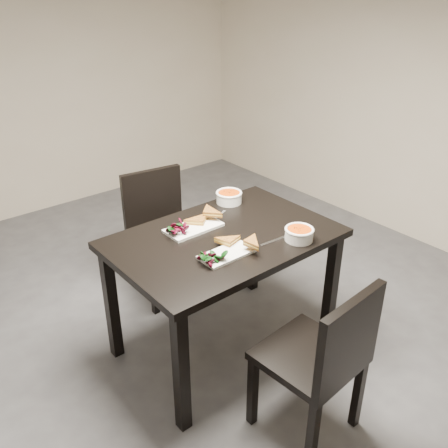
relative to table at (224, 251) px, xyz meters
name	(u,v)px	position (x,y,z in m)	size (l,w,h in m)	color
ground	(161,367)	(-0.41, 0.08, -0.65)	(5.00, 5.00, 0.00)	#47474C
room_shell	(134,23)	(-0.41, 0.08, 1.18)	(5.02, 5.02, 2.81)	beige
table	(224,251)	(0.00, 0.00, 0.00)	(1.20, 0.80, 0.75)	black
chair_near	(324,356)	(-0.06, -0.78, -0.17)	(0.45, 0.45, 0.85)	black
chair_far	(160,226)	(0.07, 0.76, -0.17)	(0.48, 0.48, 0.85)	black
plate_near	(227,254)	(-0.12, -0.17, 0.11)	(0.28, 0.14, 0.01)	white
sandwich_near	(235,244)	(-0.06, -0.15, 0.14)	(0.14, 0.11, 0.05)	#AB7023
salad_near	(211,256)	(-0.22, -0.17, 0.13)	(0.09, 0.08, 0.04)	black
soup_bowl_near	(299,233)	(0.28, -0.29, 0.14)	(0.16, 0.16, 0.07)	white
cutlery_near	(274,241)	(0.17, -0.21, 0.10)	(0.18, 0.02, 0.00)	silver
plate_far	(194,228)	(-0.08, 0.16, 0.11)	(0.32, 0.16, 0.02)	white
sandwich_far	(204,220)	(-0.02, 0.15, 0.14)	(0.16, 0.12, 0.05)	#AB7023
salad_far	(178,228)	(-0.18, 0.16, 0.14)	(0.10, 0.09, 0.04)	black
soup_bowl_far	(229,196)	(0.30, 0.31, 0.14)	(0.16, 0.16, 0.07)	white
cutlery_far	(218,217)	(0.12, 0.20, 0.10)	(0.18, 0.02, 0.00)	silver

